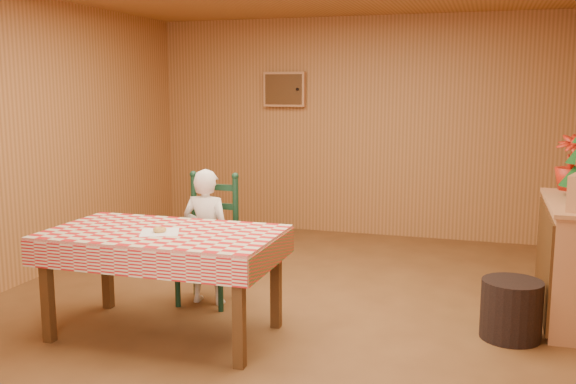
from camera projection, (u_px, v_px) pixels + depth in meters
The scene contains 9 objects.
ground at pixel (280, 314), 5.08m from camera, with size 6.00×6.00×0.00m, color brown.
cabin_walls at pixel (300, 81), 5.29m from camera, with size 5.10×6.05×2.65m.
dining_table at pixel (164, 242), 4.56m from camera, with size 1.66×0.96×0.77m.
ladder_chair at pixel (210, 242), 5.33m from camera, with size 0.44×0.40×1.08m.
seated_child at pixel (207, 237), 5.27m from camera, with size 0.41×0.27×1.12m, color white.
napkin at pixel (160, 232), 4.50m from camera, with size 0.26×0.26×0.00m, color white.
donut at pixel (160, 230), 4.50m from camera, with size 0.09×0.09×0.03m, color #C39146.
flower_arrangement at pixel (571, 162), 5.30m from camera, with size 0.26×0.26×0.46m, color #AA1E0F.
storage_bin at pixel (511, 310), 4.56m from camera, with size 0.43×0.43×0.43m, color black.
Camera 1 is at (1.50, -4.62, 1.78)m, focal length 40.00 mm.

